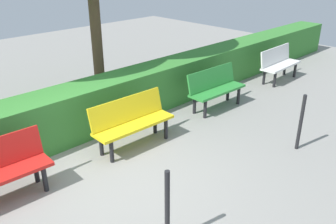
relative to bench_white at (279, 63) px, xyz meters
name	(u,v)px	position (x,y,z in m)	size (l,w,h in m)	color
ground_plane	(108,181)	(5.93, 0.61, -0.48)	(21.36, 21.36, 0.00)	gray
bench_white	(279,63)	(0.00, 0.00, 0.00)	(1.42, 0.49, 0.86)	white
bench_green	(215,87)	(2.64, -0.01, 0.00)	(1.42, 0.52, 0.86)	#2D8C38
bench_yellow	(132,120)	(4.97, 0.03, 0.00)	(1.50, 0.51, 0.86)	yellow
hedge_row	(102,103)	(4.87, -0.99, -0.02)	(17.36, 0.75, 0.92)	#387F33
railing_post_mid	(301,123)	(3.03, 2.13, 0.02)	(0.06, 0.06, 1.00)	black
railing_post_far	(167,209)	(6.17, 2.13, 0.02)	(0.06, 0.06, 1.00)	black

